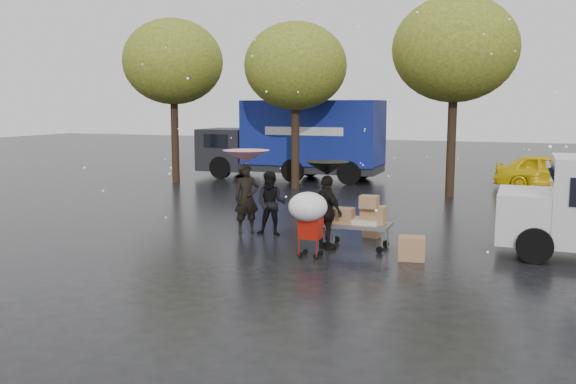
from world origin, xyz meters
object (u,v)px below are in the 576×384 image
at_px(person_black, 327,212).
at_px(shopping_cart, 308,210).
at_px(vendor_cart, 361,218).
at_px(yellow_taxi, 549,172).
at_px(person_pink, 247,198).
at_px(blue_truck, 295,140).

distance_m(person_black, shopping_cart, 1.03).
relative_size(vendor_cart, shopping_cart, 1.04).
bearing_deg(yellow_taxi, shopping_cart, 156.49).
xyz_separation_m(person_black, yellow_taxi, (5.10, 12.78, -0.16)).
distance_m(vendor_cart, shopping_cart, 1.60).
height_order(vendor_cart, shopping_cart, shopping_cart).
height_order(shopping_cart, yellow_taxi, shopping_cart).
xyz_separation_m(person_pink, person_black, (2.50, -1.00, -0.04)).
bearing_deg(person_pink, blue_truck, 64.36).
relative_size(person_pink, blue_truck, 0.22).
bearing_deg(vendor_cart, person_black, -155.24).
bearing_deg(shopping_cart, blue_truck, 111.69).
relative_size(vendor_cart, yellow_taxi, 0.37).
distance_m(person_black, blue_truck, 13.53).
relative_size(vendor_cart, blue_truck, 0.18).
distance_m(shopping_cart, blue_truck, 14.41).
bearing_deg(blue_truck, yellow_taxi, 2.26).
xyz_separation_m(vendor_cart, shopping_cart, (-0.82, -1.34, 0.34)).
bearing_deg(yellow_taxi, person_black, 155.38).
bearing_deg(person_pink, vendor_cart, -51.68).
height_order(shopping_cart, blue_truck, blue_truck).
bearing_deg(yellow_taxi, vendor_cart, 157.77).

